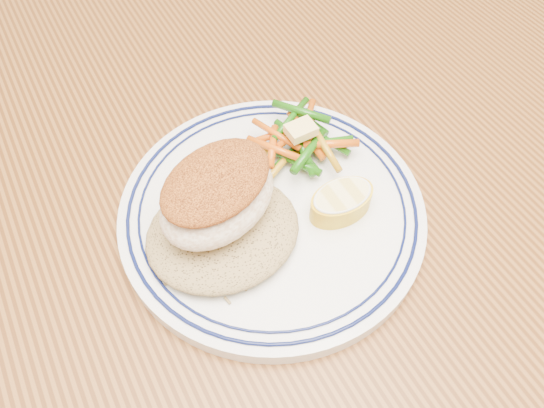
{
  "coord_description": "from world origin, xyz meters",
  "views": [
    {
      "loc": [
        -0.16,
        -0.28,
        1.14
      ],
      "look_at": [
        -0.03,
        -0.05,
        0.77
      ],
      "focal_mm": 35.0,
      "sensor_mm": 36.0,
      "label": 1
    }
  ],
  "objects": [
    {
      "name": "ground",
      "position": [
        0.0,
        0.0,
        0.0
      ],
      "size": [
        4.0,
        4.0,
        0.0
      ],
      "primitive_type": "plane",
      "color": "brown",
      "rests_on": "ground"
    },
    {
      "name": "dining_table",
      "position": [
        0.0,
        0.0,
        0.65
      ],
      "size": [
        1.5,
        0.9,
        0.75
      ],
      "color": "#522C10",
      "rests_on": "ground"
    },
    {
      "name": "plate",
      "position": [
        -0.03,
        -0.05,
        0.76
      ],
      "size": [
        0.27,
        0.27,
        0.02
      ],
      "color": "silver",
      "rests_on": "dining_table"
    },
    {
      "name": "rice_pilaf",
      "position": [
        -0.08,
        -0.05,
        0.78
      ],
      "size": [
        0.13,
        0.11,
        0.02
      ],
      "primitive_type": "ellipsoid",
      "color": "olive",
      "rests_on": "plate"
    },
    {
      "name": "fish_fillet",
      "position": [
        -0.08,
        -0.04,
        0.81
      ],
      "size": [
        0.12,
        0.11,
        0.05
      ],
      "color": "white",
      "rests_on": "rice_pilaf"
    },
    {
      "name": "vegetable_pile",
      "position": [
        0.02,
        0.0,
        0.78
      ],
      "size": [
        0.1,
        0.1,
        0.03
      ],
      "color": "#17550A",
      "rests_on": "plate"
    },
    {
      "name": "butter_pat",
      "position": [
        0.02,
        -0.0,
        0.8
      ],
      "size": [
        0.03,
        0.02,
        0.01
      ],
      "primitive_type": "cube",
      "rotation": [
        0.0,
        0.0,
        0.01
      ],
      "color": "#FEDC7C",
      "rests_on": "vegetable_pile"
    },
    {
      "name": "lemon_wedge",
      "position": [
        0.02,
        -0.08,
        0.78
      ],
      "size": [
        0.06,
        0.05,
        0.02
      ],
      "color": "yellow",
      "rests_on": "plate"
    }
  ]
}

